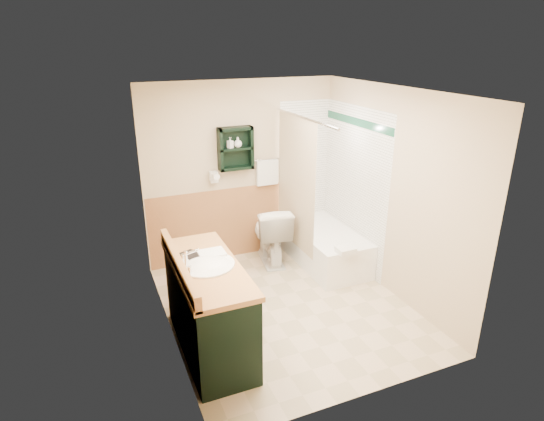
{
  "coord_description": "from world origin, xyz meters",
  "views": [
    {
      "loc": [
        -1.89,
        -4.03,
        2.87
      ],
      "look_at": [
        -0.1,
        0.2,
        1.12
      ],
      "focal_mm": 30.0,
      "sensor_mm": 36.0,
      "label": 1
    }
  ],
  "objects_px": {
    "wall_shelf": "(236,149)",
    "toilet": "(270,234)",
    "vanity": "(209,308)",
    "bathtub": "(322,245)",
    "hair_dryer": "(214,177)",
    "soap_bottle_b": "(238,143)",
    "soap_bottle_a": "(230,146)",
    "vanity_book": "(183,249)"
  },
  "relations": [
    {
      "from": "hair_dryer",
      "to": "vanity_book",
      "type": "relative_size",
      "value": 1.17
    },
    {
      "from": "bathtub",
      "to": "soap_bottle_b",
      "type": "distance_m",
      "value": 1.78
    },
    {
      "from": "soap_bottle_a",
      "to": "soap_bottle_b",
      "type": "relative_size",
      "value": 1.05
    },
    {
      "from": "hair_dryer",
      "to": "soap_bottle_b",
      "type": "xyz_separation_m",
      "value": [
        0.33,
        -0.03,
        0.42
      ]
    },
    {
      "from": "soap_bottle_b",
      "to": "wall_shelf",
      "type": "bearing_deg",
      "value": 170.61
    },
    {
      "from": "hair_dryer",
      "to": "bathtub",
      "type": "relative_size",
      "value": 0.16
    },
    {
      "from": "soap_bottle_a",
      "to": "hair_dryer",
      "type": "bearing_deg",
      "value": 172.5
    },
    {
      "from": "hair_dryer",
      "to": "soap_bottle_a",
      "type": "xyz_separation_m",
      "value": [
        0.23,
        -0.03,
        0.4
      ]
    },
    {
      "from": "wall_shelf",
      "to": "vanity",
      "type": "relative_size",
      "value": 0.38
    },
    {
      "from": "toilet",
      "to": "soap_bottle_a",
      "type": "xyz_separation_m",
      "value": [
        -0.45,
        0.25,
        1.2
      ]
    },
    {
      "from": "soap_bottle_b",
      "to": "bathtub",
      "type": "bearing_deg",
      "value": -28.19
    },
    {
      "from": "hair_dryer",
      "to": "soap_bottle_b",
      "type": "distance_m",
      "value": 0.53
    },
    {
      "from": "soap_bottle_a",
      "to": "soap_bottle_b",
      "type": "bearing_deg",
      "value": 0.0
    },
    {
      "from": "wall_shelf",
      "to": "toilet",
      "type": "distance_m",
      "value": 1.24
    },
    {
      "from": "vanity",
      "to": "soap_bottle_a",
      "type": "height_order",
      "value": "soap_bottle_a"
    },
    {
      "from": "vanity",
      "to": "toilet",
      "type": "relative_size",
      "value": 1.78
    },
    {
      "from": "vanity",
      "to": "hair_dryer",
      "type": "bearing_deg",
      "value": 71.59
    },
    {
      "from": "toilet",
      "to": "vanity",
      "type": "bearing_deg",
      "value": 59.11
    },
    {
      "from": "hair_dryer",
      "to": "vanity",
      "type": "distance_m",
      "value": 2.03
    },
    {
      "from": "vanity",
      "to": "bathtub",
      "type": "bearing_deg",
      "value": 32.54
    },
    {
      "from": "vanity",
      "to": "bathtub",
      "type": "distance_m",
      "value": 2.29
    },
    {
      "from": "hair_dryer",
      "to": "soap_bottle_a",
      "type": "distance_m",
      "value": 0.46
    },
    {
      "from": "wall_shelf",
      "to": "vanity_book",
      "type": "relative_size",
      "value": 2.68
    },
    {
      "from": "toilet",
      "to": "soap_bottle_b",
      "type": "bearing_deg",
      "value": -27.23
    },
    {
      "from": "wall_shelf",
      "to": "hair_dryer",
      "type": "height_order",
      "value": "wall_shelf"
    },
    {
      "from": "vanity_book",
      "to": "vanity",
      "type": "bearing_deg",
      "value": -73.43
    },
    {
      "from": "hair_dryer",
      "to": "bathtub",
      "type": "bearing_deg",
      "value": -23.03
    },
    {
      "from": "bathtub",
      "to": "toilet",
      "type": "xyz_separation_m",
      "value": [
        -0.65,
        0.28,
        0.16
      ]
    },
    {
      "from": "wall_shelf",
      "to": "vanity_book",
      "type": "height_order",
      "value": "wall_shelf"
    },
    {
      "from": "hair_dryer",
      "to": "toilet",
      "type": "xyz_separation_m",
      "value": [
        0.67,
        -0.28,
        -0.8
      ]
    },
    {
      "from": "vanity",
      "to": "vanity_book",
      "type": "bearing_deg",
      "value": 127.7
    },
    {
      "from": "toilet",
      "to": "hair_dryer",
      "type": "bearing_deg",
      "value": -13.6
    },
    {
      "from": "bathtub",
      "to": "vanity_book",
      "type": "relative_size",
      "value": 7.31
    },
    {
      "from": "soap_bottle_b",
      "to": "soap_bottle_a",
      "type": "bearing_deg",
      "value": 180.0
    },
    {
      "from": "soap_bottle_a",
      "to": "wall_shelf",
      "type": "bearing_deg",
      "value": 3.96
    },
    {
      "from": "vanity",
      "to": "bathtub",
      "type": "xyz_separation_m",
      "value": [
        1.92,
        1.22,
        -0.22
      ]
    },
    {
      "from": "toilet",
      "to": "bathtub",
      "type": "bearing_deg",
      "value": 166.02
    },
    {
      "from": "bathtub",
      "to": "vanity",
      "type": "bearing_deg",
      "value": -147.46
    },
    {
      "from": "wall_shelf",
      "to": "hair_dryer",
      "type": "xyz_separation_m",
      "value": [
        -0.3,
        0.02,
        -0.35
      ]
    },
    {
      "from": "wall_shelf",
      "to": "soap_bottle_b",
      "type": "relative_size",
      "value": 4.22
    },
    {
      "from": "toilet",
      "to": "soap_bottle_a",
      "type": "bearing_deg",
      "value": -20.41
    },
    {
      "from": "hair_dryer",
      "to": "soap_bottle_b",
      "type": "bearing_deg",
      "value": -5.19
    }
  ]
}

